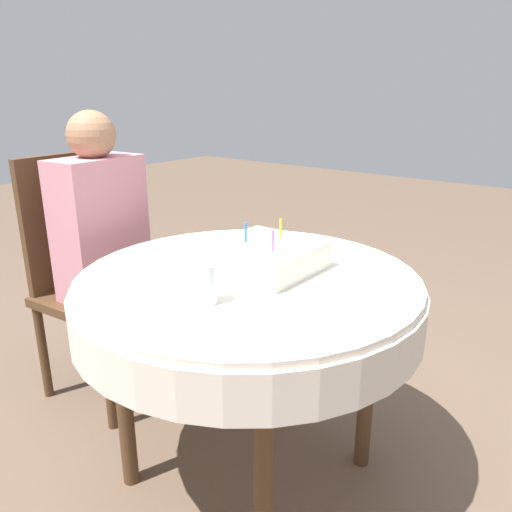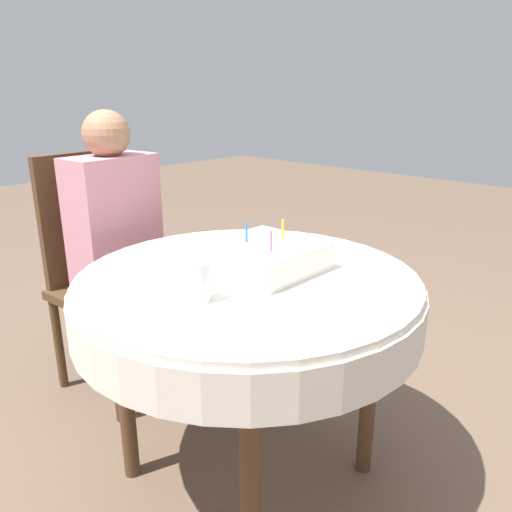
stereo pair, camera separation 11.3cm
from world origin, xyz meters
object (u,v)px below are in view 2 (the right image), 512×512
object	(u,v)px
person	(119,234)
birthday_cake	(265,256)
chair	(106,267)
drinking_glass	(199,282)

from	to	relation	value
person	birthday_cake	world-z (taller)	person
chair	drinking_glass	size ratio (longest dim) A/B	9.45
person	birthday_cake	size ratio (longest dim) A/B	3.98
chair	birthday_cake	world-z (taller)	chair
chair	person	size ratio (longest dim) A/B	0.85
person	drinking_glass	bearing A→B (deg)	-113.80
person	drinking_glass	size ratio (longest dim) A/B	11.10
chair	person	distance (m)	0.20
chair	birthday_cake	distance (m)	0.88
birthday_cake	drinking_glass	world-z (taller)	birthday_cake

